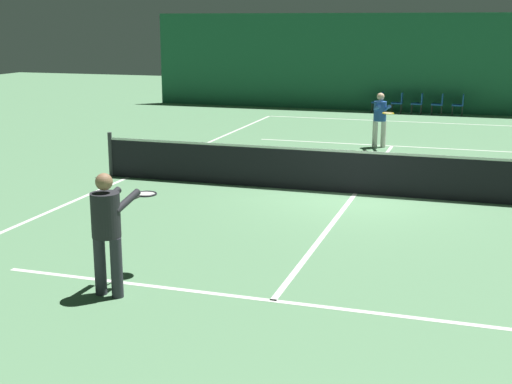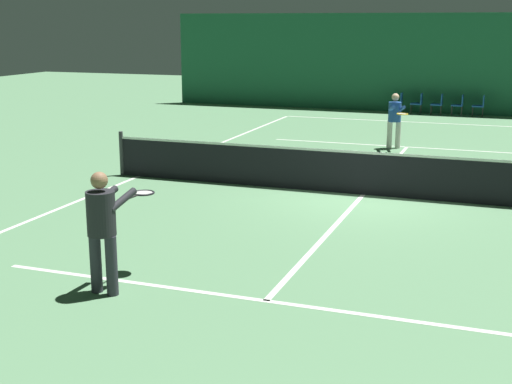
# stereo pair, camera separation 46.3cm
# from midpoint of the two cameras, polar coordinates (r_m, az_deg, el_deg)

# --- Properties ---
(ground_plane) EXTENTS (60.00, 60.00, 0.00)m
(ground_plane) POSITION_cam_midpoint_polar(r_m,az_deg,el_deg) (15.62, 9.42, -0.22)
(ground_plane) COLOR #56845B
(backdrop_curtain) EXTENTS (23.00, 0.12, 3.98)m
(backdrop_curtain) POSITION_cam_midpoint_polar(r_m,az_deg,el_deg) (30.01, 15.01, 9.88)
(backdrop_curtain) COLOR #1E5B3D
(backdrop_curtain) RESTS_ON ground
(court_line_baseline_far) EXTENTS (11.00, 0.10, 0.00)m
(court_line_baseline_far) POSITION_cam_midpoint_polar(r_m,az_deg,el_deg) (27.23, 14.16, 5.39)
(court_line_baseline_far) COLOR silver
(court_line_baseline_far) RESTS_ON ground
(court_line_service_far) EXTENTS (8.25, 0.10, 0.00)m
(court_line_service_far) POSITION_cam_midpoint_polar(r_m,az_deg,el_deg) (21.82, 12.59, 3.54)
(court_line_service_far) COLOR silver
(court_line_service_far) RESTS_ON ground
(court_line_service_near) EXTENTS (8.25, 0.10, 0.00)m
(court_line_service_near) POSITION_cam_midpoint_polar(r_m,az_deg,el_deg) (9.68, 2.19, -8.71)
(court_line_service_near) COLOR silver
(court_line_service_near) RESTS_ON ground
(court_line_sideline_left) EXTENTS (0.10, 23.80, 0.00)m
(court_line_sideline_left) POSITION_cam_midpoint_polar(r_m,az_deg,el_deg) (17.44, -8.61, 1.25)
(court_line_sideline_left) COLOR silver
(court_line_sideline_left) RESTS_ON ground
(court_line_centre) EXTENTS (0.10, 12.80, 0.00)m
(court_line_centre) POSITION_cam_midpoint_polar(r_m,az_deg,el_deg) (15.62, 9.42, -0.22)
(court_line_centre) COLOR silver
(court_line_centre) RESTS_ON ground
(tennis_net) EXTENTS (12.00, 0.10, 1.07)m
(tennis_net) POSITION_cam_midpoint_polar(r_m,az_deg,el_deg) (15.51, 9.49, 1.61)
(tennis_net) COLOR black
(tennis_net) RESTS_ON ground
(player_near) EXTENTS (0.50, 1.40, 1.71)m
(player_near) POSITION_cam_midpoint_polar(r_m,az_deg,el_deg) (9.83, -10.79, -2.46)
(player_near) COLOR #2D2D38
(player_near) RESTS_ON ground
(player_far) EXTENTS (0.81, 1.36, 1.62)m
(player_far) POSITION_cam_midpoint_polar(r_m,az_deg,el_deg) (21.34, 11.67, 5.92)
(player_far) COLOR beige
(player_far) RESTS_ON ground
(courtside_chair_0) EXTENTS (0.44, 0.44, 0.84)m
(courtside_chair_0) POSITION_cam_midpoint_polar(r_m,az_deg,el_deg) (29.76, 11.77, 7.12)
(courtside_chair_0) COLOR #2D2D2D
(courtside_chair_0) RESTS_ON ground
(courtside_chair_1) EXTENTS (0.44, 0.44, 0.84)m
(courtside_chair_1) POSITION_cam_midpoint_polar(r_m,az_deg,el_deg) (29.66, 13.30, 7.02)
(courtside_chair_1) COLOR #2D2D2D
(courtside_chair_1) RESTS_ON ground
(courtside_chair_2) EXTENTS (0.44, 0.44, 0.84)m
(courtside_chair_2) POSITION_cam_midpoint_polar(r_m,az_deg,el_deg) (29.58, 14.84, 6.91)
(courtside_chair_2) COLOR #2D2D2D
(courtside_chair_2) RESTS_ON ground
(courtside_chair_3) EXTENTS (0.44, 0.44, 0.84)m
(courtside_chair_3) POSITION_cam_midpoint_polar(r_m,az_deg,el_deg) (29.52, 16.38, 6.80)
(courtside_chair_3) COLOR #2D2D2D
(courtside_chair_3) RESTS_ON ground
(courtside_chair_4) EXTENTS (0.44, 0.44, 0.84)m
(courtside_chair_4) POSITION_cam_midpoint_polar(r_m,az_deg,el_deg) (29.48, 17.93, 6.69)
(courtside_chair_4) COLOR #2D2D2D
(courtside_chair_4) RESTS_ON ground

